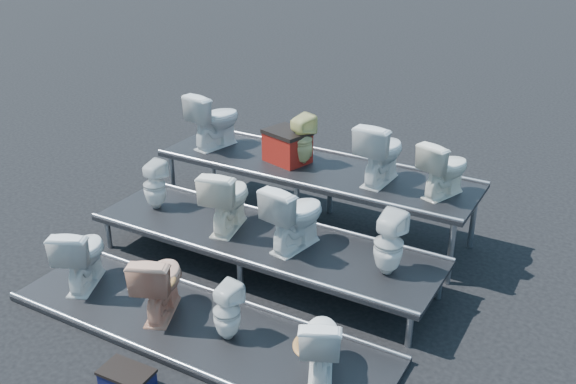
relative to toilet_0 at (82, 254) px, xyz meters
The scene contains 18 objects.
ground 2.07m from the toilet_0, 39.95° to the left, with size 80.00×80.00×0.00m, color black.
tier_front 1.61m from the toilet_0, ahead, with size 4.20×1.20×0.06m, color black.
tier_mid 2.04m from the toilet_0, 39.95° to the left, with size 4.20×1.20×0.46m, color black.
tier_back 3.03m from the toilet_0, 59.16° to the left, with size 4.20×1.20×0.86m, color black.
toilet_0 is the anchor object (origin of this frame).
toilet_1 1.11m from the toilet_0, ahead, with size 0.42×0.75×0.76m, color tan.
toilet_2 1.95m from the toilet_0, ahead, with size 0.27×0.28×0.60m, color silver.
toilet_3 2.97m from the toilet_0, ahead, with size 0.38×0.66×0.67m, color silver.
toilet_4 1.34m from the toilet_0, 91.03° to the left, with size 0.28×0.28×0.62m, color silver.
toilet_5 1.74m from the toilet_0, 50.36° to the left, with size 0.44×0.77×0.78m, color white.
toilet_6 2.41m from the toilet_0, 33.25° to the left, with size 0.44×0.77×0.79m, color silver.
toilet_7 3.37m from the toilet_0, 22.84° to the left, with size 0.31×0.32×0.69m, color silver.
toilet_8 2.72m from the toilet_0, 90.08° to the left, with size 0.44×0.77×0.78m, color silver.
toilet_9 3.02m from the toilet_0, 62.56° to the left, with size 0.30×0.31×0.67m, color #DBD484.
toilet_10 3.66m from the toilet_0, 46.79° to the left, with size 0.44×0.76×0.78m, color silver.
toilet_11 4.22m from the toilet_0, 38.81° to the left, with size 0.38×0.66×0.68m, color white.
red_crate 2.91m from the toilet_0, 66.24° to the left, with size 0.53×0.42×0.38m, color maroon.
step_stool 1.86m from the toilet_0, 33.11° to the right, with size 0.46×0.28×0.17m, color black.
Camera 1 is at (3.47, -5.51, 4.07)m, focal length 40.00 mm.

